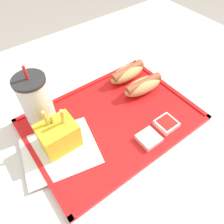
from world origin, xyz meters
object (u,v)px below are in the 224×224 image
Objects in this scene: fries_carton at (59,136)px; sauce_cup_mayo at (149,138)px; sauce_cup_ketchup at (166,124)px; soda_cup at (37,102)px; hot_dog_far at (127,73)px; hot_dog_near at (143,85)px.

fries_carton is 2.35× the size of sauce_cup_mayo.
fries_carton reaches higher than sauce_cup_ketchup.
soda_cup reaches higher than hot_dog_far.
soda_cup is 0.11m from fries_carton.
fries_carton is 2.35× the size of sauce_cup_ketchup.
soda_cup is at bearing 166.26° from hot_dog_near.
sauce_cup_mayo is at bearing -49.12° from soda_cup.
hot_dog_far is at bearing 90.00° from hot_dog_near.
fries_carton is (0.00, -0.10, -0.04)m from soda_cup.
soda_cup is 0.30m from sauce_cup_mayo.
hot_dog_near is at bearing 74.55° from sauce_cup_ketchup.
sauce_cup_ketchup is at bearing -39.25° from soda_cup.
soda_cup reaches higher than hot_dog_near.
hot_dog_near is (0.30, -0.07, -0.05)m from soda_cup.
soda_cup is at bearing 130.88° from sauce_cup_mayo.
soda_cup reaches higher than sauce_cup_ketchup.
hot_dog_near is at bearing -90.00° from hot_dog_far.
fries_carton is at bearing 147.04° from sauce_cup_mayo.
hot_dog_far is (0.30, 0.00, -0.05)m from soda_cup.
sauce_cup_mayo is at bearing -175.15° from sauce_cup_ketchup.
hot_dog_near is 0.15m from sauce_cup_ketchup.
soda_cup is 1.54× the size of fries_carton.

